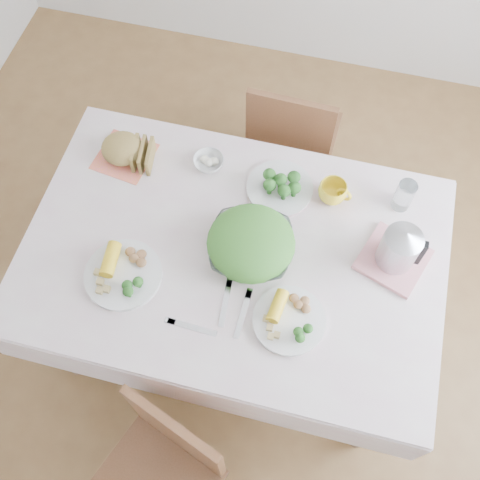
% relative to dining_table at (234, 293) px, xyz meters
% --- Properties ---
extents(floor, '(3.60, 3.60, 0.00)m').
position_rel_dining_table_xyz_m(floor, '(0.00, 0.00, -0.38)').
color(floor, brown).
rests_on(floor, ground).
extents(dining_table, '(1.40, 0.90, 0.75)m').
position_rel_dining_table_xyz_m(dining_table, '(0.00, 0.00, 0.00)').
color(dining_table, brown).
rests_on(dining_table, floor).
extents(tablecloth, '(1.50, 1.00, 0.01)m').
position_rel_dining_table_xyz_m(tablecloth, '(0.00, 0.00, 0.38)').
color(tablecloth, silver).
rests_on(tablecloth, dining_table).
extents(chair_far, '(0.41, 0.41, 0.86)m').
position_rel_dining_table_xyz_m(chair_far, '(0.08, 0.83, 0.09)').
color(chair_far, brown).
rests_on(chair_far, floor).
extents(salad_bowl, '(0.32, 0.32, 0.07)m').
position_rel_dining_table_xyz_m(salad_bowl, '(0.06, 0.02, 0.42)').
color(salad_bowl, white).
rests_on(salad_bowl, tablecloth).
extents(dinner_plate_left, '(0.33, 0.33, 0.02)m').
position_rel_dining_table_xyz_m(dinner_plate_left, '(-0.34, -0.19, 0.40)').
color(dinner_plate_left, white).
rests_on(dinner_plate_left, tablecloth).
extents(dinner_plate_right, '(0.33, 0.33, 0.02)m').
position_rel_dining_table_xyz_m(dinner_plate_right, '(0.25, -0.21, 0.40)').
color(dinner_plate_right, white).
rests_on(dinner_plate_right, tablecloth).
extents(broccoli_plate, '(0.28, 0.28, 0.02)m').
position_rel_dining_table_xyz_m(broccoli_plate, '(0.11, 0.29, 0.40)').
color(broccoli_plate, beige).
rests_on(broccoli_plate, tablecloth).
extents(napkin, '(0.23, 0.23, 0.00)m').
position_rel_dining_table_xyz_m(napkin, '(-0.52, 0.30, 0.39)').
color(napkin, '#EC7257').
rests_on(napkin, tablecloth).
extents(bread_loaf, '(0.20, 0.20, 0.10)m').
position_rel_dining_table_xyz_m(bread_loaf, '(-0.52, 0.30, 0.45)').
color(bread_loaf, olive).
rests_on(bread_loaf, napkin).
extents(fruit_bowl, '(0.14, 0.14, 0.04)m').
position_rel_dining_table_xyz_m(fruit_bowl, '(-0.19, 0.34, 0.41)').
color(fruit_bowl, white).
rests_on(fruit_bowl, tablecloth).
extents(yellow_mug, '(0.13, 0.13, 0.08)m').
position_rel_dining_table_xyz_m(yellow_mug, '(0.30, 0.31, 0.43)').
color(yellow_mug, yellow).
rests_on(yellow_mug, tablecloth).
extents(glass_tumbler, '(0.07, 0.07, 0.13)m').
position_rel_dining_table_xyz_m(glass_tumbler, '(0.55, 0.34, 0.45)').
color(glass_tumbler, white).
rests_on(glass_tumbler, tablecloth).
extents(pink_tray, '(0.28, 0.28, 0.02)m').
position_rel_dining_table_xyz_m(pink_tray, '(0.56, 0.10, 0.40)').
color(pink_tray, '#D68386').
rests_on(pink_tray, tablecloth).
extents(electric_kettle, '(0.16, 0.16, 0.19)m').
position_rel_dining_table_xyz_m(electric_kettle, '(0.56, 0.10, 0.51)').
color(electric_kettle, '#B2B5BA').
rests_on(electric_kettle, pink_tray).
extents(fork_left, '(0.03, 0.17, 0.00)m').
position_rel_dining_table_xyz_m(fork_left, '(0.02, -0.20, 0.39)').
color(fork_left, silver).
rests_on(fork_left, tablecloth).
extents(fork_right, '(0.02, 0.18, 0.00)m').
position_rel_dining_table_xyz_m(fork_right, '(0.09, -0.22, 0.39)').
color(fork_right, silver).
rests_on(fork_right, tablecloth).
extents(knife, '(0.17, 0.03, 0.00)m').
position_rel_dining_table_xyz_m(knife, '(-0.06, -0.31, 0.39)').
color(knife, silver).
rests_on(knife, tablecloth).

